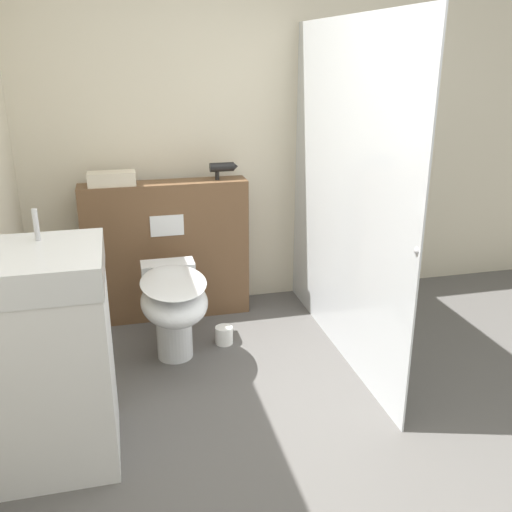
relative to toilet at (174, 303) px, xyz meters
The scene contains 9 objects.
ground_plane 1.38m from the toilet, 67.00° to the right, with size 12.00×12.00×0.00m, color #565451.
wall_back 1.34m from the toilet, 59.24° to the left, with size 8.00×0.06×2.50m.
partition_panel 0.66m from the toilet, 87.33° to the left, with size 1.11×0.21×0.96m.
shower_glass 1.18m from the toilet, ahead, with size 0.04×1.82×1.96m.
toilet is the anchor object (origin of this frame).
sink_vanity 0.97m from the toilet, 130.01° to the right, with size 0.54×0.55×1.14m.
hair_drier 1.02m from the toilet, 56.38° to the left, with size 0.19×0.06×0.11m.
folded_towel 0.94m from the toilet, 115.19° to the left, with size 0.30×0.14×0.09m.
spare_toilet_roll 0.47m from the toilet, 22.79° to the left, with size 0.11×0.11×0.11m.
Camera 1 is at (-0.78, -1.87, 1.77)m, focal length 40.00 mm.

